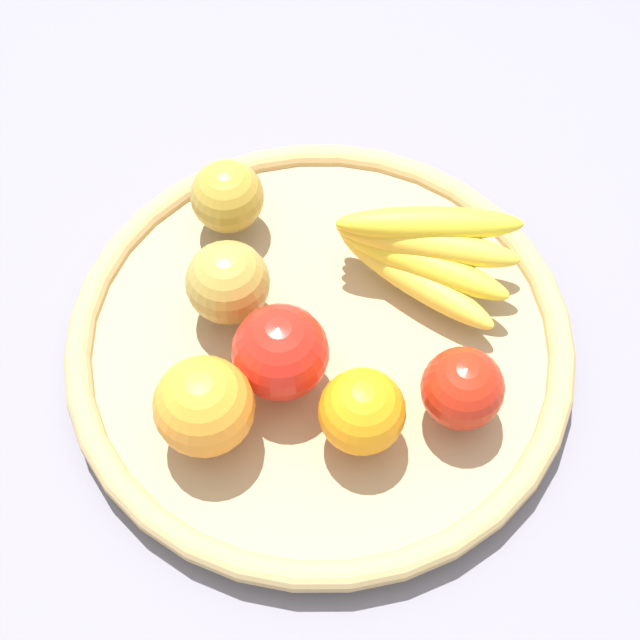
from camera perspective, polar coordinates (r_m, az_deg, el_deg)
ground_plane at (r=0.84m, az=-0.00°, el=-1.99°), size 2.40×2.40×0.00m
basket at (r=0.83m, az=-0.00°, el=-1.37°), size 0.44×0.44×0.04m
orange_1 at (r=0.74m, az=-6.89°, el=-5.12°), size 0.11×0.11×0.08m
apple_1 at (r=0.80m, az=-5.50°, el=2.23°), size 0.08×0.08×0.07m
orange_0 at (r=0.74m, az=2.51°, el=-5.46°), size 0.10×0.10×0.07m
apple_0 at (r=0.76m, az=8.45°, el=-4.04°), size 0.08×0.08×0.07m
banana_bunch at (r=0.82m, az=6.16°, el=4.02°), size 0.16×0.15×0.07m
apple_3 at (r=0.86m, az=-5.53°, el=7.31°), size 0.08×0.08×0.07m
apple_2 at (r=0.76m, az=-2.37°, el=-1.94°), size 0.11×0.11×0.08m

